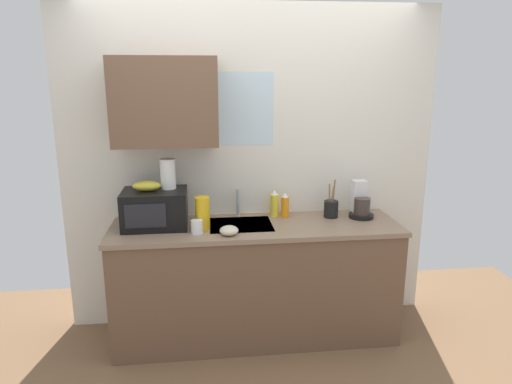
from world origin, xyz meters
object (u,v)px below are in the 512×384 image
dish_soap_bottle_orange (285,206)px  cereal_canister (202,213)px  dish_soap_bottle_yellow (274,204)px  small_bowl (229,230)px  mug_white (197,227)px  utensil_crock (331,208)px  coffee_maker (360,204)px  paper_towel_roll (168,174)px  microwave (155,209)px  banana_bunch (147,186)px

dish_soap_bottle_orange → cereal_canister: size_ratio=0.83×
dish_soap_bottle_yellow → small_bowl: bearing=-133.5°
dish_soap_bottle_yellow → cereal_canister: 0.61m
mug_white → utensil_crock: bearing=14.1°
coffee_maker → utensil_crock: size_ratio=0.94×
coffee_maker → paper_towel_roll: bearing=-179.7°
dish_soap_bottle_orange → mug_white: bearing=-155.4°
coffee_maker → mug_white: 1.29m
dish_soap_bottle_yellow → small_bowl: dish_soap_bottle_yellow is taller
coffee_maker → dish_soap_bottle_yellow: (-0.66, 0.09, -0.01)m
microwave → utensil_crock: (1.33, 0.07, -0.06)m
banana_bunch → dish_soap_bottle_orange: (1.03, 0.12, -0.21)m
dish_soap_bottle_yellow → mug_white: size_ratio=2.21×
mug_white → small_bowl: (0.22, -0.06, -0.02)m
dish_soap_bottle_yellow → small_bowl: (-0.38, -0.40, -0.07)m
paper_towel_roll → mug_white: size_ratio=2.32×
cereal_canister → mug_white: cereal_canister is taller
banana_bunch → small_bowl: banana_bunch is taller
banana_bunch → paper_towel_roll: (0.15, 0.05, 0.08)m
microwave → banana_bunch: (-0.05, 0.00, 0.17)m
dish_soap_bottle_yellow → small_bowl: size_ratio=1.61×
paper_towel_roll → utensil_crock: paper_towel_roll is taller
microwave → dish_soap_bottle_orange: size_ratio=2.35×
coffee_maker → dish_soap_bottle_yellow: coffee_maker is taller
dish_soap_bottle_yellow → cereal_canister: cereal_canister is taller
banana_bunch → paper_towel_roll: 0.18m
microwave → cereal_canister: 0.35m
paper_towel_roll → cereal_canister: size_ratio=0.93×
utensil_crock → small_bowl: bearing=-158.5°
dish_soap_bottle_orange → mug_white: (-0.68, -0.31, -0.04)m
cereal_canister → utensil_crock: size_ratio=0.79×
small_bowl → cereal_canister: bearing=140.1°
mug_white → coffee_maker: bearing=11.1°
dish_soap_bottle_yellow → mug_white: 0.69m
microwave → utensil_crock: size_ratio=1.54×
mug_white → small_bowl: mug_white is taller
banana_bunch → mug_white: bearing=-28.5°
paper_towel_roll → small_bowl: size_ratio=1.69×
microwave → utensil_crock: utensil_crock is taller
cereal_canister → coffee_maker: bearing=7.4°
mug_white → dish_soap_bottle_yellow: bearing=29.6°
mug_white → dish_soap_bottle_orange: bearing=24.6°
dish_soap_bottle_orange → paper_towel_roll: bearing=-175.4°
banana_bunch → cereal_canister: 0.44m
cereal_canister → utensil_crock: (0.99, 0.17, -0.05)m
mug_white → small_bowl: 0.23m
microwave → cereal_canister: (0.34, -0.10, -0.02)m
microwave → dish_soap_bottle_orange: microwave is taller
microwave → banana_bunch: bearing=178.2°
paper_towel_roll → coffee_maker: paper_towel_roll is taller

